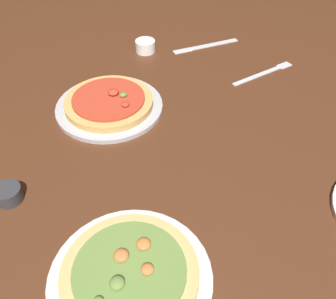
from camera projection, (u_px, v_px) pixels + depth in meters
The scene contains 7 objects.
ground_plane at pixel (168, 160), 0.89m from camera, with size 2.40×2.40×0.03m, color #4C2816.
pizza_plate_far at pixel (109, 104), 1.00m from camera, with size 0.28×0.28×0.05m.
pizza_plate_side at pixel (130, 275), 0.64m from camera, with size 0.28×0.28×0.05m.
ramekin_sauce at pixel (8, 194), 0.77m from camera, with size 0.06×0.06×0.03m, color #333338.
ramekin_butter at pixel (145, 46), 1.22m from camera, with size 0.06×0.06×0.04m, color white.
fork_left at pixel (264, 73), 1.13m from camera, with size 0.23×0.03×0.01m.
knife_right at pixel (206, 46), 1.25m from camera, with size 0.23×0.07×0.01m.
Camera 1 is at (-0.35, -0.52, 0.61)m, focal length 40.13 mm.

